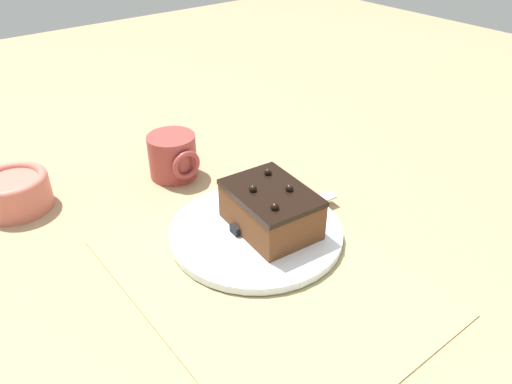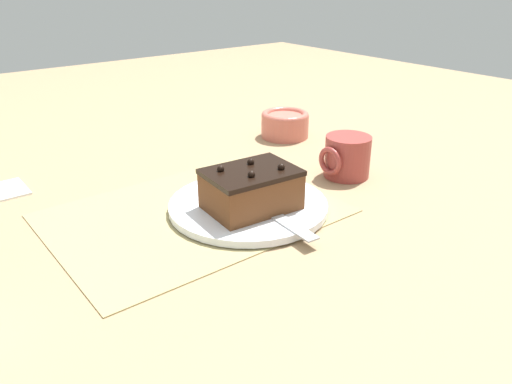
{
  "view_description": "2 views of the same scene",
  "coord_description": "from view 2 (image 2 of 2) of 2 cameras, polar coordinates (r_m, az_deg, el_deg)",
  "views": [
    {
      "loc": [
        0.41,
        -0.34,
        0.48
      ],
      "look_at": [
        -0.1,
        0.06,
        0.07
      ],
      "focal_mm": 35.0,
      "sensor_mm": 36.0,
      "label": 1
    },
    {
      "loc": [
        0.38,
        0.65,
        0.38
      ],
      "look_at": [
        -0.07,
        0.09,
        0.05
      ],
      "focal_mm": 35.0,
      "sensor_mm": 36.0,
      "label": 2
    }
  ],
  "objects": [
    {
      "name": "ground_plane",
      "position": [
        0.85,
        -7.12,
        -2.47
      ],
      "size": [
        3.0,
        3.0,
        0.0
      ],
      "primitive_type": "plane",
      "color": "#9E7F5B"
    },
    {
      "name": "placemat_woven",
      "position": [
        0.85,
        -7.13,
        -2.35
      ],
      "size": [
        0.46,
        0.34,
        0.0
      ],
      "primitive_type": "cube",
      "color": "tan",
      "rests_on": "ground_plane"
    },
    {
      "name": "cake_plate",
      "position": [
        0.85,
        -0.89,
        -1.51
      ],
      "size": [
        0.27,
        0.27,
        0.01
      ],
      "color": "white",
      "rests_on": "placemat_woven"
    },
    {
      "name": "chocolate_cake",
      "position": [
        0.81,
        -0.55,
        0.35
      ],
      "size": [
        0.15,
        0.12,
        0.08
      ],
      "rotation": [
        0.0,
        0.0,
        -0.09
      ],
      "color": "brown",
      "rests_on": "cake_plate"
    },
    {
      "name": "serving_knife",
      "position": [
        0.82,
        0.63,
        -1.4
      ],
      "size": [
        0.04,
        0.2,
        0.01
      ],
      "rotation": [
        0.0,
        0.0,
        6.2
      ],
      "color": "black",
      "rests_on": "cake_plate"
    },
    {
      "name": "small_bowl",
      "position": [
        1.22,
        3.33,
        7.82
      ],
      "size": [
        0.11,
        0.11,
        0.06
      ],
      "color": "#C66656",
      "rests_on": "ground_plane"
    },
    {
      "name": "coffee_mug",
      "position": [
        0.99,
        10.32,
        4.0
      ],
      "size": [
        0.1,
        0.09,
        0.08
      ],
      "color": "#993833",
      "rests_on": "ground_plane"
    }
  ]
}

